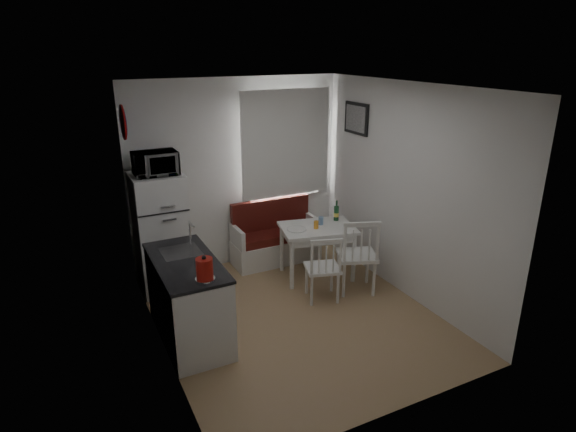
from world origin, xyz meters
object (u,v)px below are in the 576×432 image
dining_table (317,232)px  chair_right (362,248)px  kitchen_counter (188,299)px  bench (275,242)px  fridge (161,233)px  microwave (155,163)px  chair_left (326,262)px  kettle (205,269)px  wine_bottle (336,211)px

dining_table → chair_right: bearing=-57.2°
chair_right → kitchen_counter: bearing=-158.5°
bench → dining_table: (0.30, -0.70, 0.34)m
fridge → microwave: size_ratio=2.98×
chair_right → chair_left: bearing=-159.7°
chair_right → kettle: bearing=-144.4°
microwave → kettle: bearing=-89.0°
fridge → microwave: (0.00, -0.05, 0.90)m
wine_bottle → kettle: bearing=-150.1°
bench → fridge: size_ratio=0.82×
microwave → bench: bearing=5.6°
chair_left → fridge: bearing=160.2°
dining_table → microwave: bearing=176.7°
bench → chair_left: bench is taller
chair_left → chair_right: size_ratio=0.82×
bench → kettle: bearing=-130.2°
fridge → wine_bottle: fridge is taller
kitchen_counter → kettle: kitchen_counter is taller
fridge → bench: bearing=3.8°
fridge → kettle: size_ratio=6.02×
kettle → wine_bottle: (2.24, 1.29, -0.17)m
fridge → kitchen_counter: bearing=-90.9°
kitchen_counter → bench: bearing=39.4°
wine_bottle → fridge: bearing=167.8°
chair_right → wine_bottle: wine_bottle is taller
dining_table → chair_right: chair_right is taller
bench → dining_table: bench is taller
fridge → kettle: bearing=-89.0°
bench → wine_bottle: (0.65, -0.60, 0.56)m
microwave → wine_bottle: (2.27, -0.44, -0.80)m
dining_table → chair_right: 0.72m
dining_table → wine_bottle: (0.35, 0.10, 0.22)m
dining_table → chair_right: (0.25, -0.67, -0.02)m
chair_left → dining_table: bearing=86.1°
bench → microwave: 2.13m
dining_table → fridge: size_ratio=0.71×
chair_right → microwave: 2.70m
bench → dining_table: 0.83m
microwave → kettle: (0.03, -1.73, -0.63)m
kitchen_counter → kettle: (0.05, -0.54, 0.57)m
chair_right → wine_bottle: bearing=104.6°
bench → fridge: bearing=-176.2°
kitchen_counter → bench: size_ratio=1.05×
bench → microwave: microwave is taller
kitchen_counter → chair_left: bearing=-0.1°
kettle → chair_left: bearing=18.0°
kettle → chair_right: bearing=13.6°
dining_table → fridge: 2.01m
fridge → wine_bottle: size_ratio=5.40×
microwave → wine_bottle: size_ratio=1.81×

